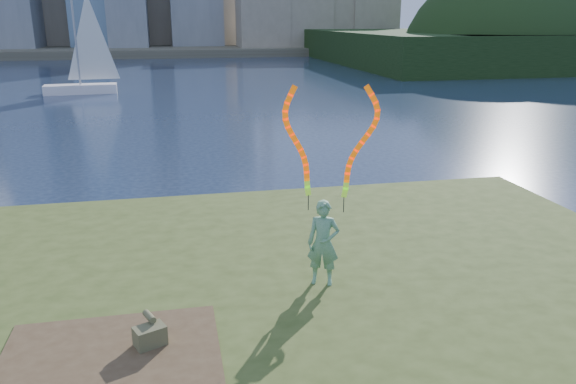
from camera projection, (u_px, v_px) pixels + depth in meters
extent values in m
plane|color=#18253E|center=(237.00, 299.00, 11.67)|extent=(320.00, 320.00, 0.00)
cube|color=#384819|center=(255.00, 361.00, 9.29)|extent=(20.00, 18.00, 0.30)
cube|color=#384819|center=(252.00, 338.00, 9.50)|extent=(17.00, 15.00, 0.30)
cube|color=#384819|center=(250.00, 319.00, 9.61)|extent=(14.00, 12.00, 0.30)
cube|color=#47331E|center=(109.00, 368.00, 8.01)|extent=(3.20, 3.00, 0.02)
cube|color=#4E4939|center=(174.00, 48.00, 100.33)|extent=(320.00, 40.00, 1.20)
imported|color=#196B2F|center=(323.00, 243.00, 10.36)|extent=(0.70, 0.58, 1.63)
cylinder|color=black|center=(308.00, 202.00, 10.29)|extent=(0.02, 0.02, 0.30)
cylinder|color=black|center=(344.00, 204.00, 10.18)|extent=(0.02, 0.02, 0.30)
cube|color=#49512D|center=(150.00, 336.00, 8.51)|extent=(0.54, 0.46, 0.33)
cylinder|color=#49512D|center=(149.00, 317.00, 8.65)|extent=(0.22, 0.32, 0.11)
cube|color=white|center=(81.00, 89.00, 43.51)|extent=(5.48, 2.12, 0.75)
cylinder|color=gray|center=(75.00, 33.00, 42.27)|extent=(0.15, 0.15, 8.16)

